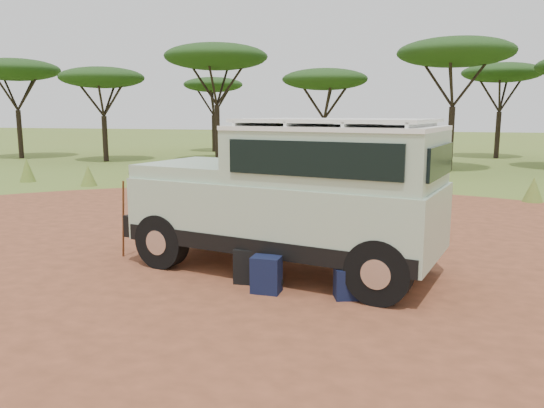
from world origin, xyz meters
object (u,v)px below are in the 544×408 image
(backpack_black, at_px, (248,266))
(duffel_navy, at_px, (349,283))
(walking_staff, at_px, (123,220))
(hard_case, at_px, (378,280))
(backpack_navy, at_px, (266,275))
(safari_vehicle, at_px, (294,199))
(backpack_olive, at_px, (347,272))

(backpack_black, distance_m, duffel_navy, 1.66)
(walking_staff, bearing_deg, hard_case, -51.85)
(backpack_navy, bearing_deg, backpack_black, 138.88)
(backpack_navy, height_order, duffel_navy, backpack_navy)
(hard_case, bearing_deg, backpack_black, -161.04)
(safari_vehicle, height_order, backpack_olive, safari_vehicle)
(walking_staff, bearing_deg, safari_vehicle, -42.75)
(walking_staff, relative_size, hard_case, 3.01)
(backpack_black, bearing_deg, backpack_olive, 0.30)
(backpack_black, distance_m, backpack_navy, 0.55)
(backpack_black, xyz_separation_m, hard_case, (2.01, 0.17, -0.11))
(backpack_navy, distance_m, duffel_navy, 1.22)
(duffel_navy, xyz_separation_m, hard_case, (0.39, 0.46, -0.05))
(backpack_olive, height_order, duffel_navy, backpack_olive)
(backpack_navy, bearing_deg, walking_staff, 160.80)
(safari_vehicle, height_order, duffel_navy, safari_vehicle)
(duffel_navy, bearing_deg, backpack_black, 150.92)
(walking_staff, xyz_separation_m, backpack_olive, (4.18, -0.61, -0.47))
(backpack_black, relative_size, backpack_olive, 1.09)
(safari_vehicle, distance_m, hard_case, 1.94)
(safari_vehicle, relative_size, duffel_navy, 12.20)
(backpack_black, height_order, backpack_olive, backpack_black)
(safari_vehicle, xyz_separation_m, backpack_black, (-0.54, -0.86, -0.96))
(backpack_black, xyz_separation_m, backpack_olive, (1.54, 0.14, -0.02))
(duffel_navy, height_order, hard_case, duffel_navy)
(duffel_navy, bearing_deg, walking_staff, 147.42)
(walking_staff, distance_m, hard_case, 4.72)
(hard_case, bearing_deg, safari_vehicle, 169.09)
(backpack_olive, bearing_deg, safari_vehicle, 137.64)
(backpack_navy, xyz_separation_m, backpack_olive, (1.13, 0.51, -0.02))
(walking_staff, relative_size, backpack_olive, 2.88)
(backpack_black, height_order, duffel_navy, backpack_black)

